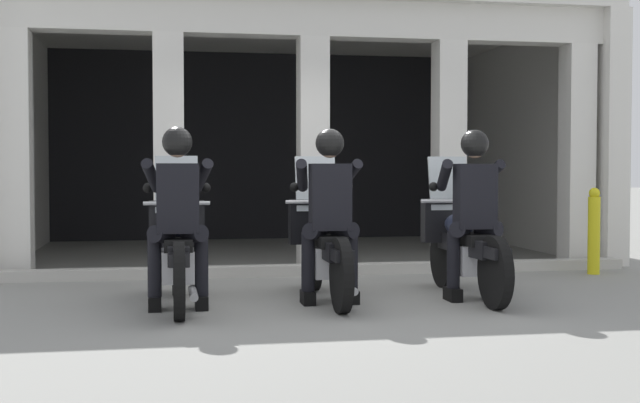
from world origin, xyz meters
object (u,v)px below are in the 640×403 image
(motorcycle_right, at_px, (463,244))
(police_officer_right, at_px, (474,200))
(police_officer_left, at_px, (178,202))
(bollard_kerbside, at_px, (594,231))
(motorcycle_left, at_px, (178,249))
(motorcycle_center, at_px, (324,246))
(police_officer_center, at_px, (329,200))

(motorcycle_right, height_order, police_officer_right, police_officer_right)
(police_officer_left, relative_size, bollard_kerbside, 1.58)
(police_officer_right, bearing_deg, motorcycle_left, 169.17)
(motorcycle_center, height_order, police_officer_center, police_officer_center)
(police_officer_left, xyz_separation_m, motorcycle_center, (1.36, 0.38, -0.44))
(motorcycle_center, relative_size, motorcycle_right, 1.00)
(police_officer_left, bearing_deg, motorcycle_left, 79.30)
(police_officer_center, bearing_deg, bollard_kerbside, 9.00)
(bollard_kerbside, bearing_deg, police_officer_right, -142.01)
(police_officer_right, bearing_deg, police_officer_left, 175.15)
(motorcycle_left, relative_size, motorcycle_right, 1.00)
(police_officer_center, xyz_separation_m, bollard_kerbside, (3.43, 1.58, -0.44))
(police_officer_left, distance_m, police_officer_right, 2.71)
(police_officer_left, xyz_separation_m, police_officer_right, (2.71, 0.06, 0.00))
(police_officer_center, distance_m, police_officer_right, 1.36)
(motorcycle_left, height_order, police_officer_center, police_officer_center)
(motorcycle_right, bearing_deg, bollard_kerbside, 26.76)
(motorcycle_center, distance_m, police_officer_right, 1.46)
(motorcycle_center, height_order, bollard_kerbside, motorcycle_center)
(motorcycle_right, distance_m, police_officer_right, 0.52)
(motorcycle_center, relative_size, police_officer_center, 1.29)
(motorcycle_center, relative_size, bollard_kerbside, 2.03)
(motorcycle_left, relative_size, bollard_kerbside, 2.03)
(police_officer_left, height_order, motorcycle_center, police_officer_left)
(police_officer_left, xyz_separation_m, motorcycle_right, (2.71, 0.34, -0.44))
(motorcycle_right, relative_size, bollard_kerbside, 2.03)
(motorcycle_right, height_order, bollard_kerbside, motorcycle_right)
(police_officer_left, distance_m, motorcycle_right, 2.77)
(bollard_kerbside, bearing_deg, motorcycle_left, -163.78)
(bollard_kerbside, bearing_deg, police_officer_center, -155.31)
(motorcycle_left, distance_m, motorcycle_center, 1.36)
(police_officer_right, bearing_deg, motorcycle_center, 160.42)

